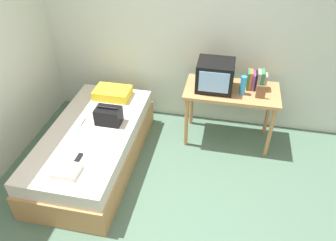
{
  "coord_description": "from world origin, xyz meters",
  "views": [
    {
      "loc": [
        0.55,
        -2.0,
        2.87
      ],
      "look_at": [
        -0.07,
        0.99,
        0.59
      ],
      "focal_mm": 34.79,
      "sensor_mm": 36.0,
      "label": 1
    }
  ],
  "objects_px": {
    "desk": "(231,96)",
    "magazine": "(72,148)",
    "book_row": "(257,80)",
    "bed": "(94,146)",
    "handbag": "(109,116)",
    "picture_frame": "(261,92)",
    "remote_silver": "(81,122)",
    "folded_towel": "(65,171)",
    "pillow": "(113,93)",
    "tv": "(215,75)",
    "water_bottle": "(243,85)",
    "remote_dark": "(78,159)"
  },
  "relations": [
    {
      "from": "tv",
      "to": "folded_towel",
      "type": "height_order",
      "value": "tv"
    },
    {
      "from": "water_bottle",
      "to": "book_row",
      "type": "distance_m",
      "value": 0.23
    },
    {
      "from": "water_bottle",
      "to": "pillow",
      "type": "relative_size",
      "value": 0.5
    },
    {
      "from": "desk",
      "to": "bed",
      "type": "bearing_deg",
      "value": -152.97
    },
    {
      "from": "book_row",
      "to": "pillow",
      "type": "height_order",
      "value": "book_row"
    },
    {
      "from": "remote_silver",
      "to": "folded_towel",
      "type": "xyz_separation_m",
      "value": [
        0.19,
        -0.81,
        0.02
      ]
    },
    {
      "from": "tv",
      "to": "picture_frame",
      "type": "height_order",
      "value": "tv"
    },
    {
      "from": "tv",
      "to": "remote_dark",
      "type": "distance_m",
      "value": 1.86
    },
    {
      "from": "desk",
      "to": "picture_frame",
      "type": "height_order",
      "value": "picture_frame"
    },
    {
      "from": "book_row",
      "to": "magazine",
      "type": "height_order",
      "value": "book_row"
    },
    {
      "from": "bed",
      "to": "remote_silver",
      "type": "relative_size",
      "value": 13.89
    },
    {
      "from": "handbag",
      "to": "picture_frame",
      "type": "bearing_deg",
      "value": 15.96
    },
    {
      "from": "desk",
      "to": "folded_towel",
      "type": "height_order",
      "value": "desk"
    },
    {
      "from": "remote_dark",
      "to": "remote_silver",
      "type": "bearing_deg",
      "value": 110.67
    },
    {
      "from": "book_row",
      "to": "picture_frame",
      "type": "height_order",
      "value": "book_row"
    },
    {
      "from": "desk",
      "to": "remote_silver",
      "type": "xyz_separation_m",
      "value": [
        -1.73,
        -0.69,
        -0.15
      ]
    },
    {
      "from": "folded_towel",
      "to": "desk",
      "type": "bearing_deg",
      "value": 44.26
    },
    {
      "from": "tv",
      "to": "water_bottle",
      "type": "distance_m",
      "value": 0.35
    },
    {
      "from": "bed",
      "to": "tv",
      "type": "distance_m",
      "value": 1.71
    },
    {
      "from": "pillow",
      "to": "remote_dark",
      "type": "distance_m",
      "value": 1.23
    },
    {
      "from": "desk",
      "to": "pillow",
      "type": "bearing_deg",
      "value": -177.52
    },
    {
      "from": "bed",
      "to": "folded_towel",
      "type": "relative_size",
      "value": 7.14
    },
    {
      "from": "pillow",
      "to": "book_row",
      "type": "bearing_deg",
      "value": 4.94
    },
    {
      "from": "pillow",
      "to": "folded_towel",
      "type": "distance_m",
      "value": 1.43
    },
    {
      "from": "bed",
      "to": "handbag",
      "type": "height_order",
      "value": "handbag"
    },
    {
      "from": "picture_frame",
      "to": "handbag",
      "type": "height_order",
      "value": "picture_frame"
    },
    {
      "from": "picture_frame",
      "to": "remote_dark",
      "type": "xyz_separation_m",
      "value": [
        -1.83,
        -1.17,
        -0.33
      ]
    },
    {
      "from": "desk",
      "to": "pillow",
      "type": "height_order",
      "value": "desk"
    },
    {
      "from": "picture_frame",
      "to": "bed",
      "type": "bearing_deg",
      "value": -160.55
    },
    {
      "from": "bed",
      "to": "pillow",
      "type": "height_order",
      "value": "pillow"
    },
    {
      "from": "handbag",
      "to": "magazine",
      "type": "relative_size",
      "value": 1.03
    },
    {
      "from": "tv",
      "to": "pillow",
      "type": "xyz_separation_m",
      "value": [
        -1.33,
        -0.05,
        -0.38
      ]
    },
    {
      "from": "picture_frame",
      "to": "remote_dark",
      "type": "distance_m",
      "value": 2.2
    },
    {
      "from": "desk",
      "to": "folded_towel",
      "type": "distance_m",
      "value": 2.16
    },
    {
      "from": "remote_dark",
      "to": "folded_towel",
      "type": "relative_size",
      "value": 0.56
    },
    {
      "from": "bed",
      "to": "folded_towel",
      "type": "height_order",
      "value": "folded_towel"
    },
    {
      "from": "bed",
      "to": "remote_dark",
      "type": "bearing_deg",
      "value": -82.34
    },
    {
      "from": "picture_frame",
      "to": "remote_silver",
      "type": "relative_size",
      "value": 1.14
    },
    {
      "from": "pillow",
      "to": "bed",
      "type": "bearing_deg",
      "value": -91.38
    },
    {
      "from": "remote_silver",
      "to": "desk",
      "type": "bearing_deg",
      "value": 21.81
    },
    {
      "from": "picture_frame",
      "to": "tv",
      "type": "bearing_deg",
      "value": 168.17
    },
    {
      "from": "desk",
      "to": "book_row",
      "type": "bearing_deg",
      "value": 18.03
    },
    {
      "from": "remote_silver",
      "to": "book_row",
      "type": "bearing_deg",
      "value": 21.29
    },
    {
      "from": "bed",
      "to": "remote_dark",
      "type": "distance_m",
      "value": 0.57
    },
    {
      "from": "desk",
      "to": "picture_frame",
      "type": "xyz_separation_m",
      "value": [
        0.33,
        -0.13,
        0.18
      ]
    },
    {
      "from": "tv",
      "to": "water_bottle",
      "type": "xyz_separation_m",
      "value": [
        0.34,
        -0.06,
        -0.06
      ]
    },
    {
      "from": "desk",
      "to": "handbag",
      "type": "xyz_separation_m",
      "value": [
        -1.4,
        -0.62,
        -0.06
      ]
    },
    {
      "from": "book_row",
      "to": "folded_towel",
      "type": "relative_size",
      "value": 0.87
    },
    {
      "from": "desk",
      "to": "magazine",
      "type": "bearing_deg",
      "value": -144.77
    },
    {
      "from": "desk",
      "to": "water_bottle",
      "type": "distance_m",
      "value": 0.26
    }
  ]
}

